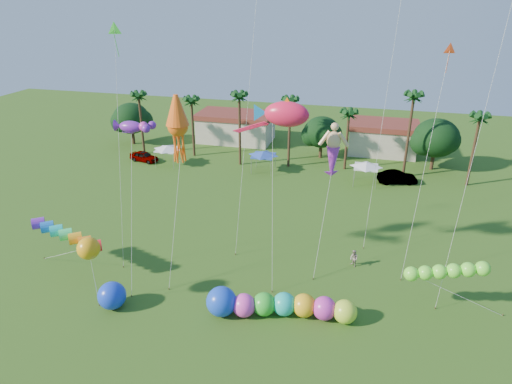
% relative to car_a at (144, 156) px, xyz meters
% --- Properties ---
extents(ground, '(160.00, 160.00, 0.00)m').
position_rel_car_a_xyz_m(ground, '(24.27, -36.64, -0.76)').
color(ground, '#285116').
rests_on(ground, ground).
extents(tree_line, '(69.46, 8.91, 11.00)m').
position_rel_car_a_xyz_m(tree_line, '(27.84, 7.36, 3.52)').
color(tree_line, '#3A2819').
rests_on(tree_line, ground).
extents(buildings_row, '(35.00, 7.00, 4.00)m').
position_rel_car_a_xyz_m(buildings_row, '(21.18, 13.36, 1.24)').
color(buildings_row, beige).
rests_on(buildings_row, ground).
extents(tent_row, '(31.00, 4.00, 0.60)m').
position_rel_car_a_xyz_m(tent_row, '(18.27, -0.30, 1.99)').
color(tent_row, white).
rests_on(tent_row, ground).
extents(car_a, '(4.73, 2.67, 1.52)m').
position_rel_car_a_xyz_m(car_a, '(0.00, 0.00, 0.00)').
color(car_a, '#4C4C54').
rests_on(car_a, ground).
extents(car_b, '(5.30, 2.83, 1.66)m').
position_rel_car_a_xyz_m(car_b, '(36.39, 0.70, 0.07)').
color(car_b, '#4C4C54').
rests_on(car_b, ground).
extents(spectator_b, '(0.99, 1.00, 1.63)m').
position_rel_car_a_xyz_m(spectator_b, '(32.11, -21.05, 0.06)').
color(spectator_b, '#A28F87').
rests_on(spectator_b, ground).
extents(caterpillar_inflatable, '(11.71, 3.84, 2.38)m').
position_rel_car_a_xyz_m(caterpillar_inflatable, '(26.63, -29.76, 0.24)').
color(caterpillar_inflatable, '#FF43CA').
rests_on(caterpillar_inflatable, ground).
extents(blue_ball, '(2.24, 2.24, 2.24)m').
position_rel_car_a_xyz_m(blue_ball, '(13.82, -32.03, 0.36)').
color(blue_ball, blue).
rests_on(blue_ball, ground).
extents(rainbow_tube, '(8.78, 4.32, 3.87)m').
position_rel_car_a_xyz_m(rainbow_tube, '(8.72, -28.85, 2.58)').
color(rainbow_tube, red).
rests_on(rainbow_tube, ground).
extents(green_worm, '(10.48, 3.03, 3.97)m').
position_rel_car_a_xyz_m(green_worm, '(36.58, -26.24, 2.52)').
color(green_worm, '#73FF38').
rests_on(green_worm, ground).
extents(orange_ball_kite, '(2.26, 2.26, 6.19)m').
position_rel_car_a_xyz_m(orange_ball_kite, '(12.49, -32.13, 4.55)').
color(orange_ball_kite, orange).
rests_on(orange_ball_kite, ground).
extents(merman_kite, '(2.40, 5.95, 12.51)m').
position_rel_car_a_xyz_m(merman_kite, '(29.37, -19.24, 9.36)').
color(merman_kite, '#E4B781').
rests_on(merman_kite, ground).
extents(fish_kite, '(5.67, 5.40, 15.46)m').
position_rel_car_a_xyz_m(fish_kite, '(25.79, -22.79, 13.55)').
color(fish_kite, '#F71B46').
rests_on(fish_kite, ground).
extents(squid_kite, '(2.17, 5.74, 15.81)m').
position_rel_car_a_xyz_m(squid_kite, '(16.91, -24.12, 12.29)').
color(squid_kite, '#FF6114').
rests_on(squid_kite, ground).
extents(lobster_kite, '(3.39, 4.16, 14.35)m').
position_rel_car_a_xyz_m(lobster_kite, '(14.43, -27.30, 12.94)').
color(lobster_kite, purple).
rests_on(lobster_kite, ground).
extents(delta_kite_red, '(2.15, 4.93, 19.61)m').
position_rel_car_a_xyz_m(delta_kite_red, '(37.80, -17.76, 17.86)').
color(delta_kite_red, '#DE4518').
rests_on(delta_kite_red, ground).
extents(delta_kite_green, '(1.30, 3.48, 21.10)m').
position_rel_car_a_xyz_m(delta_kite_green, '(11.71, -23.53, 19.38)').
color(delta_kite_green, '#3CDF34').
rests_on(delta_kite_green, ground).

